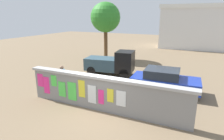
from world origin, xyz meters
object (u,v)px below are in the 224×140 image
at_px(person_walking, 62,77).
at_px(car_parked, 164,80).
at_px(auto_rickshaw_truck, 112,63).
at_px(motorcycle, 100,84).
at_px(tree_roadside, 106,18).

bearing_deg(person_walking, car_parked, 25.29).
height_order(car_parked, person_walking, person_walking).
xyz_separation_m(auto_rickshaw_truck, person_walking, (-1.11, -4.41, 0.09)).
bearing_deg(motorcycle, auto_rickshaw_truck, 102.49).
bearing_deg(auto_rickshaw_truck, person_walking, -104.08).
bearing_deg(auto_rickshaw_truck, car_parked, -24.49).
bearing_deg(car_parked, tree_roadside, 136.86).
relative_size(car_parked, tree_roadside, 0.69).
bearing_deg(car_parked, person_walking, -154.71).
bearing_deg(tree_roadside, auto_rickshaw_truck, -58.66).
height_order(auto_rickshaw_truck, person_walking, auto_rickshaw_truck).
distance_m(motorcycle, tree_roadside, 9.56).
xyz_separation_m(car_parked, motorcycle, (-3.44, -1.45, -0.27)).
relative_size(motorcycle, tree_roadside, 0.34).
xyz_separation_m(motorcycle, person_walking, (-1.85, -1.05, 0.52)).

